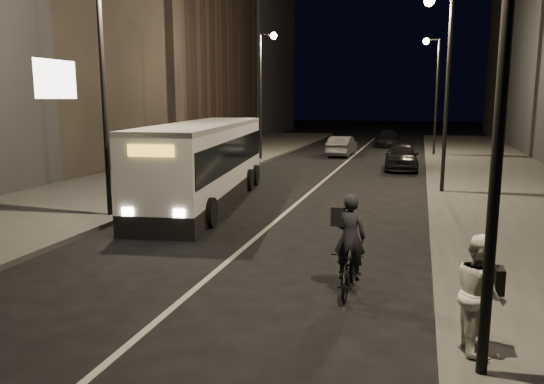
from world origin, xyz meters
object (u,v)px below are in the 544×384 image
Objects in this scene: streetlight_left_near at (109,60)px; streetlight_left_far at (264,79)px; streetlight_right_near at (486,0)px; streetlight_right_far at (434,80)px; city_bus at (205,160)px; car_far at (388,138)px; car_near at (401,156)px; pedestrian_woman at (480,293)px; car_mid at (342,146)px; cyclist_on_bicycle at (350,260)px; streetlight_right_mid at (442,68)px.

streetlight_left_far is at bearing 90.00° from streetlight_left_near.
streetlight_right_far is (0.00, 32.00, 0.00)m from streetlight_right_near.
car_far is at bearing 71.11° from city_bus.
city_bus is (1.73, -14.28, -3.64)m from streetlight_left_far.
streetlight_right_far is at bearing 75.36° from car_near.
car_near is (8.93, -2.07, -4.57)m from streetlight_left_far.
streetlight_left_near is at bearing 143.12° from streetlight_right_near.
pedestrian_woman is 30.45m from car_mid.
car_far is (5.52, 27.86, -1.01)m from city_bus.
city_bus is at bearing 83.94° from car_mid.
streetlight_right_far is at bearing 29.36° from streetlight_left_far.
streetlight_right_near is at bearing 151.26° from pedestrian_woman.
streetlight_left_near reaches higher than cyclist_on_bicycle.
streetlight_right_mid reaches higher than cyclist_on_bicycle.
streetlight_right_far is 1.85× the size of car_mid.
pedestrian_woman is 39.01m from car_far.
city_bus is (-8.93, -20.28, -3.64)m from streetlight_right_far.
streetlight_left_far is (-10.66, 10.00, 0.00)m from streetlight_right_mid.
streetlight_right_far is 1.66× the size of car_far.
car_near is at bearing 51.79° from city_bus.
streetlight_left_far is 27.85m from pedestrian_woman.
streetlight_right_near is 24.42m from car_near.
city_bus is (-8.93, -4.28, -3.64)m from streetlight_right_mid.
streetlight_right_near reaches higher than car_far.
car_far is (2.72, 9.06, -0.01)m from car_mid.
car_far is at bearing 98.23° from streetlight_right_mid.
cyclist_on_bicycle is 3.34m from pedestrian_woman.
streetlight_right_mid is at bearing 115.31° from car_mid.
car_mid is (-6.13, -1.49, -4.64)m from streetlight_right_far.
car_near is 7.92m from car_mid.
streetlight_right_near is at bearing 103.77° from car_mid.
city_bus reaches higher than car_far.
streetlight_right_mid is 16.43m from car_mid.
streetlight_right_near is at bearing -86.35° from car_far.
streetlight_left_far reaches higher than car_near.
pedestrian_woman is at bearing -45.60° from cyclist_on_bicycle.
city_bus is 28.42m from car_far.
streetlight_right_far and streetlight_left_far have the same top height.
car_mid is (-6.13, 14.51, -4.64)m from streetlight_right_mid.
streetlight_right_far is 4.31× the size of pedestrian_woman.
streetlight_right_far reaches higher than car_mid.
streetlight_right_mid reaches higher than city_bus.
streetlight_left_far is 24.89m from cyclist_on_bicycle.
streetlight_right_far reaches higher than cyclist_on_bicycle.
city_bus is at bearing -154.38° from streetlight_right_mid.
streetlight_right_far is at bearing 90.00° from streetlight_right_mid.
car_far is at bearing 114.23° from streetlight_right_far.
city_bus is at bearing -123.06° from car_near.
streetlight_left_near is 23.43m from car_mid.
streetlight_left_near is 1.66× the size of car_far.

